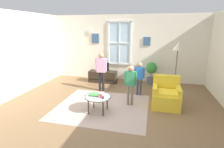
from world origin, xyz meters
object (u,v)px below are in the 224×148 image
Objects in this scene: tv_stand at (103,77)px; potted_plant_by_window at (151,71)px; television at (103,67)px; armchair at (166,96)px; person_blue_shirt at (140,75)px; book_stack at (94,95)px; floor_lamp at (177,52)px; person_pink_shirt at (101,67)px; coffee_table at (98,98)px; cup at (101,96)px; remote_near_books at (103,98)px; person_green_shirt at (130,81)px.

potted_plant_by_window reaches higher than tv_stand.
television is 0.59× the size of armchair.
person_blue_shirt is at bearing -105.15° from potted_plant_by_window.
book_stack reaches higher than tv_stand.
book_stack is at bearing -147.30° from floor_lamp.
tv_stand is 0.84× the size of person_pink_shirt.
floor_lamp reaches higher than coffee_table.
floor_lamp reaches higher than potted_plant_by_window.
armchair is 1.95m from coffee_table.
book_stack is 2.70× the size of cup.
potted_plant_by_window is at bearing 62.17° from book_stack.
tv_stand is at bearing 105.63° from cup.
remote_near_books is at bearing -2.23° from cup.
armchair is 3.21× the size of book_stack.
person_pink_shirt is at bearing 140.96° from person_green_shirt.
remote_near_books is at bearing -18.70° from coffee_table.
television is 5.09× the size of cup.
person_pink_shirt is at bearing 99.81° from book_stack.
television is 0.29× the size of floor_lamp.
person_blue_shirt is at bearing 62.06° from remote_near_books.
person_blue_shirt is at bearing -34.63° from tv_stand.
cup is at bearing -154.04° from armchair.
book_stack is 0.15× the size of floor_lamp.
cup is at bearing -119.57° from person_blue_shirt.
cup is (-1.69, -0.82, 0.16)m from armchair.
person_blue_shirt reaches higher than armchair.
cup reaches higher than tv_stand.
cup is (0.10, -0.05, 0.08)m from coffee_table.
person_blue_shirt is at bearing 56.69° from coffee_table.
armchair reaches higher than book_stack.
armchair is at bearing -20.00° from person_pink_shirt.
tv_stand is at bearing 90.00° from television.
coffee_table is 0.14m from cup.
cup is (0.73, -2.62, -0.17)m from television.
tv_stand is 0.42m from television.
book_stack is 0.25m from cup.
tv_stand is at bearing 125.81° from person_green_shirt.
person_blue_shirt is (-0.82, 0.70, 0.38)m from armchair.
television is 3.65× the size of remote_near_books.
person_blue_shirt reaches higher than cup.
person_blue_shirt is at bearing 179.35° from floor_lamp.
armchair is (2.42, -1.81, 0.09)m from tv_stand.
person_green_shirt is (-1.01, -0.15, 0.42)m from armchair.
person_pink_shirt is (-0.48, 1.61, 0.38)m from cup.
book_stack is at bearing 155.52° from cup.
armchair is 8.67× the size of cup.
person_green_shirt is (1.41, -1.95, 0.08)m from television.
remote_near_books is at bearing -141.71° from floor_lamp.
coffee_table is 1.67m from person_pink_shirt.
person_pink_shirt is at bearing 176.26° from person_blue_shirt.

